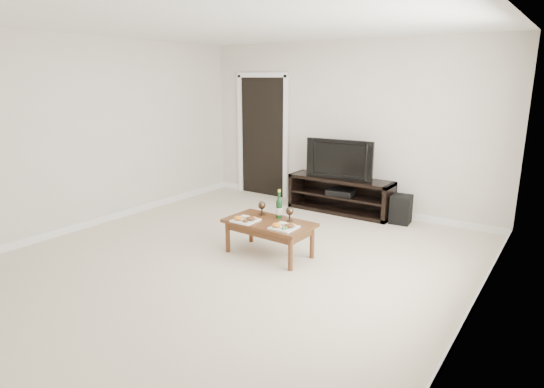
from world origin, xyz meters
The scene contains 14 objects.
floor centered at (0.00, 0.00, 0.00)m, with size 5.50×5.50×0.00m, color beige.
back_wall centered at (0.00, 2.77, 1.30)m, with size 5.00×0.04×2.60m, color beige.
ceiling centered at (0.00, 0.00, 2.62)m, with size 5.00×5.50×0.04m, color white.
doorway centered at (-1.55, 2.73, 1.02)m, with size 0.90×0.02×2.05m, color black.
media_console centered at (0.10, 2.50, 0.28)m, with size 1.64×0.45×0.55m, color black.
television centered at (0.10, 2.50, 0.85)m, with size 1.05×0.14×0.60m, color black.
av_receiver centered at (0.11, 2.48, 0.33)m, with size 0.40×0.30×0.08m, color black.
subwoofer centered at (1.07, 2.49, 0.21)m, with size 0.28×0.28×0.41m, color black.
coffee_table centered at (0.20, 0.41, 0.21)m, with size 1.04×0.57×0.42m, color #5D3019.
plate_left centered at (-0.03, 0.25, 0.45)m, with size 0.27×0.27×0.07m, color white.
plate_right centered at (0.48, 0.29, 0.45)m, with size 0.27×0.27×0.07m, color white.
wine_bottle centered at (0.23, 0.58, 0.59)m, with size 0.07×0.07×0.35m, color black.
goblet_left centered at (-0.02, 0.57, 0.51)m, with size 0.09×0.09×0.17m, color #3D2E21, non-canonical shape.
goblet_right centered at (0.39, 0.56, 0.51)m, with size 0.09×0.09×0.17m, color #3D2E21, non-canonical shape.
Camera 1 is at (3.10, -3.75, 2.06)m, focal length 30.00 mm.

